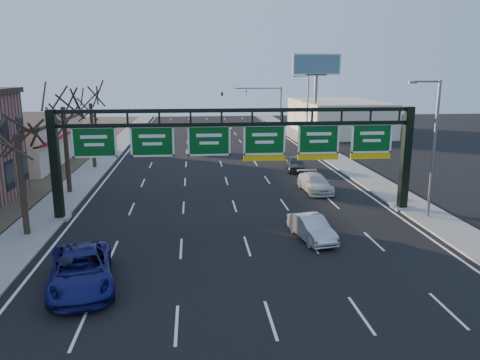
{
  "coord_description": "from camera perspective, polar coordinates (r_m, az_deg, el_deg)",
  "views": [
    {
      "loc": [
        -2.87,
        -22.42,
        9.52
      ],
      "look_at": [
        -0.14,
        4.56,
        3.2
      ],
      "focal_mm": 35.0,
      "sensor_mm": 36.0,
      "label": 1
    }
  ],
  "objects": [
    {
      "name": "car_silver_distant",
      "position": [
        55.7,
        -4.26,
        3.93
      ],
      "size": [
        1.82,
        4.16,
        1.33
      ],
      "primitive_type": "imported",
      "rotation": [
        0.0,
        0.0,
        0.11
      ],
      "color": "#A9A9AE",
      "rests_on": "ground"
    },
    {
      "name": "tree_far",
      "position": [
        48.49,
        -17.87,
        10.1
      ],
      "size": [
        3.6,
        3.6,
        8.86
      ],
      "color": "#2E2319",
      "rests_on": "sidewalk_left"
    },
    {
      "name": "cream_strip",
      "position": [
        55.15,
        -25.51,
        4.38
      ],
      "size": [
        10.9,
        18.4,
        4.7
      ],
      "color": "#BDB29D",
      "rests_on": "ground"
    },
    {
      "name": "streetlight_far",
      "position": [
        64.43,
        8.12,
        9.04
      ],
      "size": [
        2.15,
        0.22,
        9.0
      ],
      "color": "slate",
      "rests_on": "sidewalk_right"
    },
    {
      "name": "car_blue_suv",
      "position": [
        22.51,
        -18.83,
        -10.34
      ],
      "size": [
        3.91,
        6.4,
        1.66
      ],
      "primitive_type": "imported",
      "rotation": [
        0.0,
        0.0,
        0.21
      ],
      "color": "navy",
      "rests_on": "ground"
    },
    {
      "name": "ground",
      "position": [
        24.53,
        1.42,
        -9.73
      ],
      "size": [
        160.0,
        160.0,
        0.0
      ],
      "primitive_type": "plane",
      "color": "black",
      "rests_on": "ground"
    },
    {
      "name": "billboard_right",
      "position": [
        69.73,
        9.3,
        12.58
      ],
      "size": [
        7.0,
        0.5,
        12.0
      ],
      "color": "slate",
      "rests_on": "ground"
    },
    {
      "name": "tree_gantry",
      "position": [
        29.26,
        -25.8,
        7.11
      ],
      "size": [
        3.6,
        3.6,
        8.48
      ],
      "color": "#2E2319",
      "rests_on": "sidewalk_left"
    },
    {
      "name": "sidewalk_left",
      "position": [
        44.58,
        -18.5,
        0.18
      ],
      "size": [
        3.0,
        120.0,
        0.12
      ],
      "primitive_type": "cube",
      "color": "gray",
      "rests_on": "ground"
    },
    {
      "name": "tree_mid",
      "position": [
        38.75,
        -20.93,
        9.81
      ],
      "size": [
        3.6,
        3.6,
        9.24
      ],
      "color": "#2E2319",
      "rests_on": "sidewalk_left"
    },
    {
      "name": "sign_gantry",
      "position": [
        30.96,
        -0.08,
        4.03
      ],
      "size": [
        24.6,
        1.2,
        7.2
      ],
      "color": "black",
      "rests_on": "ground"
    },
    {
      "name": "traffic_signal_mast",
      "position": [
        78.0,
        0.55,
        10.16
      ],
      "size": [
        10.16,
        0.54,
        7.0
      ],
      "color": "black",
      "rests_on": "ground"
    },
    {
      "name": "car_grey_far",
      "position": [
        46.06,
        6.79,
        2.0
      ],
      "size": [
        2.17,
        4.36,
        1.43
      ],
      "primitive_type": "imported",
      "rotation": [
        0.0,
        0.0,
        -0.12
      ],
      "color": "#393B3D",
      "rests_on": "ground"
    },
    {
      "name": "car_silver_sedan",
      "position": [
        27.45,
        8.74,
        -5.81
      ],
      "size": [
        2.18,
        4.39,
        1.38
      ],
      "primitive_type": "imported",
      "rotation": [
        0.0,
        0.0,
        0.18
      ],
      "color": "#ABABB0",
      "rests_on": "ground"
    },
    {
      "name": "streetlight_near",
      "position": [
        32.6,
        22.43,
        4.3
      ],
      "size": [
        2.15,
        0.22,
        9.0
      ],
      "color": "slate",
      "rests_on": "sidewalk_right"
    },
    {
      "name": "car_white_wagon",
      "position": [
        38.32,
        9.13,
        -0.36
      ],
      "size": [
        2.29,
        4.95,
        1.4
      ],
      "primitive_type": "imported",
      "rotation": [
        0.0,
        0.0,
        0.07
      ],
      "color": "silver",
      "rests_on": "ground"
    },
    {
      "name": "lane_markings",
      "position": [
        43.57,
        -1.85,
        0.5
      ],
      "size": [
        21.6,
        120.0,
        0.01
      ],
      "primitive_type": "cube",
      "color": "white",
      "rests_on": "ground"
    },
    {
      "name": "sidewalk_right",
      "position": [
        46.2,
        14.19,
        0.9
      ],
      "size": [
        3.0,
        120.0,
        0.12
      ],
      "primitive_type": "cube",
      "color": "gray",
      "rests_on": "ground"
    },
    {
      "name": "building_right_distant",
      "position": [
        76.27,
        11.81,
        7.56
      ],
      "size": [
        12.0,
        20.0,
        5.0
      ],
      "primitive_type": "cube",
      "color": "#BDB29D",
      "rests_on": "ground"
    }
  ]
}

